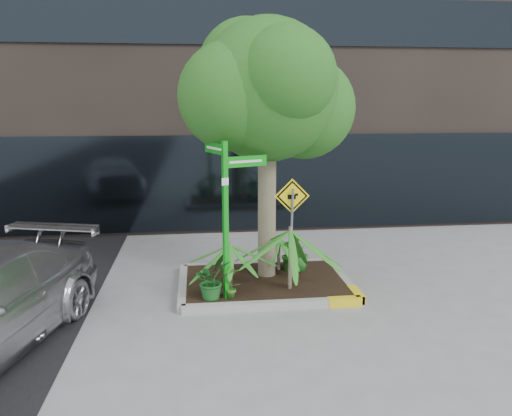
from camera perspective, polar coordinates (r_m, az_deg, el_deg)
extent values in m
plane|color=gray|center=(9.68, 0.04, -9.67)|extent=(80.00, 80.00, 0.00)
cube|color=#9E9E99|center=(10.98, 0.21, -6.55)|extent=(3.20, 0.15, 0.15)
cube|color=#9E9E99|center=(8.94, 1.96, -11.06)|extent=(3.20, 0.15, 0.15)
cube|color=#9E9E99|center=(9.88, -8.36, -8.87)|extent=(0.15, 2.20, 0.15)
cube|color=#9E9E99|center=(10.28, 9.95, -8.07)|extent=(0.15, 2.20, 0.15)
cube|color=yellow|center=(9.22, 10.11, -10.52)|extent=(0.60, 0.17, 0.15)
cube|color=black|center=(9.94, 0.99, -8.33)|extent=(3.05, 2.05, 0.06)
cylinder|color=gray|center=(9.80, 1.25, 0.83)|extent=(0.36, 0.36, 3.34)
cylinder|color=gray|center=(9.65, 1.95, 8.00)|extent=(0.63, 0.18, 1.09)
sphere|color=#2B611B|center=(9.61, 1.31, 13.31)|extent=(2.68, 2.68, 2.68)
sphere|color=#2B611B|center=(10.07, 5.52, 11.30)|extent=(2.01, 2.01, 2.01)
sphere|color=#2B611B|center=(9.31, -2.67, 12.65)|extent=(2.01, 2.01, 2.01)
sphere|color=#2B611B|center=(8.99, 3.40, 14.79)|extent=(1.78, 1.78, 1.78)
sphere|color=#2B611B|center=(10.14, -1.08, 15.78)|extent=(1.90, 1.90, 1.90)
cylinder|color=gray|center=(9.31, 3.93, -5.70)|extent=(0.07, 0.07, 1.19)
cylinder|color=gray|center=(9.34, -2.97, -6.58)|extent=(0.07, 0.07, 0.90)
cylinder|color=gray|center=(10.38, 2.62, -5.18)|extent=(0.07, 0.07, 0.71)
imported|color=#18571D|center=(8.95, -5.11, -8.21)|extent=(0.86, 0.86, 0.68)
imported|color=#216E24|center=(10.37, 4.82, -4.99)|extent=(0.59, 0.59, 0.79)
imported|color=#366D21|center=(8.96, -2.82, -8.49)|extent=(0.41, 0.41, 0.58)
imported|color=#24661D|center=(10.35, 3.99, -5.32)|extent=(0.53, 0.53, 0.69)
cube|color=#0E9F17|center=(8.68, -3.49, -2.06)|extent=(0.11, 0.11, 2.94)
cube|color=#0E9F17|center=(8.65, -1.19, 5.35)|extent=(0.77, 0.33, 0.19)
cube|color=#0E9F17|center=(8.81, -4.72, 6.81)|extent=(0.33, 0.77, 0.19)
cube|color=white|center=(8.63, -1.18, 5.34)|extent=(0.59, 0.24, 0.04)
cube|color=white|center=(8.81, -4.83, 6.81)|extent=(0.24, 0.59, 0.04)
cube|color=white|center=(8.47, -3.54, 3.03)|extent=(0.12, 0.05, 0.13)
cylinder|color=slate|center=(9.24, 4.04, -3.52)|extent=(0.05, 0.24, 1.91)
cube|color=yellow|center=(9.03, 4.14, 1.37)|extent=(0.64, 0.02, 0.64)
cube|color=black|center=(9.02, 4.16, 1.36)|extent=(0.57, 0.01, 0.57)
cube|color=yellow|center=(9.02, 4.16, 1.35)|extent=(0.48, 0.01, 0.48)
cube|color=black|center=(9.01, 4.10, 1.28)|extent=(0.15, 0.00, 0.09)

